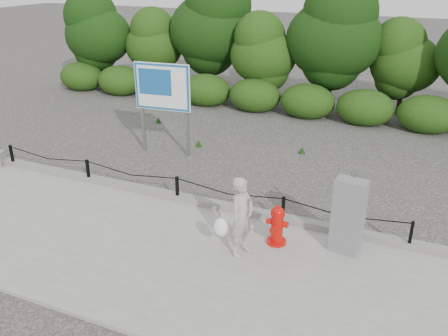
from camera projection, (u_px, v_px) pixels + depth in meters
ground at (178, 204)px, 10.90m from camera, size 90.00×90.00×0.00m
sidewalk at (128, 246)px, 9.20m from camera, size 14.00×4.00×0.08m
curb at (179, 197)px, 10.88m from camera, size 14.00×0.22×0.14m
chain_barrier at (177, 186)px, 10.72m from camera, size 10.06×0.06×0.60m
treeline at (300, 40)px, 17.33m from camera, size 20.17×3.73×4.72m
fire_hydrant at (277, 226)px, 9.07m from camera, size 0.43×0.43×0.82m
pedestrian at (240, 217)px, 8.61m from camera, size 0.74×0.64×1.54m
utility_cabinet at (348, 216)px, 8.70m from camera, size 0.60×0.44×1.62m
advertising_sign at (162, 91)px, 13.05m from camera, size 1.63×0.27×2.61m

